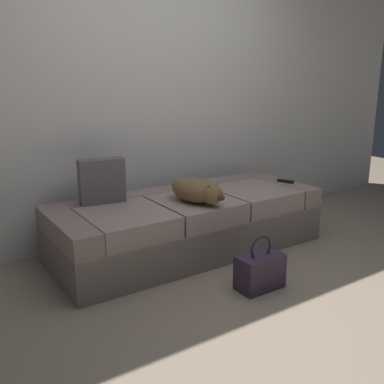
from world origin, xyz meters
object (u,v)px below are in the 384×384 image
Objects in this scene: dog_tan at (197,191)px; handbag at (260,271)px; couch at (189,224)px; throw_pillow at (102,181)px; tv_remote at (286,181)px.

handbag is (0.07, -0.66, -0.43)m from dog_tan.
throw_pillow is at bearing 160.62° from couch.
tv_remote is (1.03, 0.09, -0.08)m from dog_tan.
couch is 0.79m from throw_pillow.
throw_pillow reaches higher than tv_remote.
handbag is at bearing -83.83° from dog_tan.
throw_pillow reaches higher than couch.
couch is 1.03m from tv_remote.
tv_remote is 0.44× the size of throw_pillow.
throw_pillow is 0.90× the size of handbag.
handbag is (0.03, -0.83, -0.10)m from couch.
tv_remote is at bearing 37.61° from handbag.
couch is 14.65× the size of tv_remote.
throw_pillow is (-0.64, 0.22, 0.40)m from couch.
couch is at bearing -19.38° from throw_pillow.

